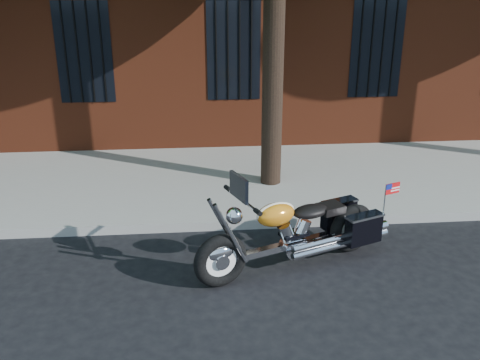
{
  "coord_description": "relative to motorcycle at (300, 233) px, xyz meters",
  "views": [
    {
      "loc": [
        -0.84,
        -6.05,
        3.68
      ],
      "look_at": [
        -0.24,
        0.8,
        1.02
      ],
      "focal_mm": 40.0,
      "sensor_mm": 36.0,
      "label": 1
    }
  ],
  "objects": [
    {
      "name": "ground",
      "position": [
        -0.5,
        -0.17,
        -0.49
      ],
      "size": [
        120.0,
        120.0,
        0.0
      ],
      "primitive_type": "plane",
      "color": "black",
      "rests_on": "ground"
    },
    {
      "name": "curb",
      "position": [
        -0.5,
        1.21,
        -0.41
      ],
      "size": [
        40.0,
        0.16,
        0.15
      ],
      "primitive_type": "cube",
      "color": "gray",
      "rests_on": "ground"
    },
    {
      "name": "sidewalk",
      "position": [
        -0.5,
        3.09,
        -0.41
      ],
      "size": [
        40.0,
        3.6,
        0.15
      ],
      "primitive_type": "cube",
      "color": "gray",
      "rests_on": "ground"
    },
    {
      "name": "motorcycle",
      "position": [
        0.0,
        0.0,
        0.0
      ],
      "size": [
        2.81,
        1.45,
        1.44
      ],
      "rotation": [
        0.0,
        0.0,
        0.38
      ],
      "color": "black",
      "rests_on": "ground"
    }
  ]
}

